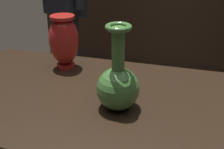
% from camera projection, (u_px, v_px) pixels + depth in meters
% --- Properties ---
extents(back_display_shelf, '(2.60, 0.40, 0.99)m').
position_uv_depth(back_display_shelf, '(170.00, 21.00, 3.01)').
color(back_display_shelf, '#382619').
rests_on(back_display_shelf, ground_plane).
extents(vase_centerpiece, '(0.13, 0.13, 0.27)m').
position_uv_depth(vase_centerpiece, '(118.00, 84.00, 0.88)').
color(vase_centerpiece, '#477A38').
rests_on(vase_centerpiece, display_plinth).
extents(vase_left_accent, '(0.12, 0.12, 0.22)m').
position_uv_depth(vase_left_accent, '(64.00, 40.00, 1.15)').
color(vase_left_accent, red).
rests_on(vase_left_accent, display_plinth).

